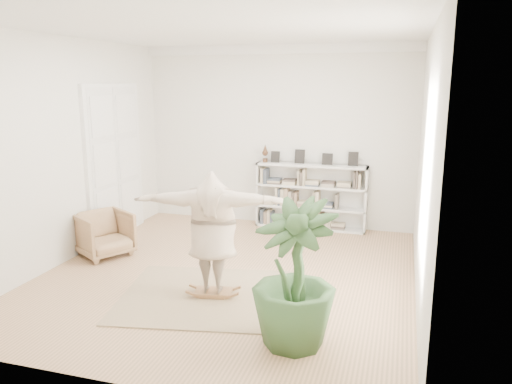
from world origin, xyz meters
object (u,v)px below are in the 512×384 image
Objects in this scene: bookshelf at (311,197)px; houseplant at (294,274)px; rocker_board at (214,292)px; person at (212,230)px; armchair at (104,234)px.

houseplant is at bearing -81.80° from bookshelf.
person is at bearing 169.37° from rocker_board.
rocker_board is 0.27× the size of person.
bookshelf is 4.01m from armchair.
bookshelf is at bearing -18.65° from armchair.
armchair is at bearing -34.27° from person.
person is (2.38, -1.04, 0.59)m from armchair.
armchair is 1.50× the size of rocker_board.
rocker_board is (-0.66, -3.65, -0.57)m from bookshelf.
houseplant reaches higher than armchair.
armchair is 2.66m from person.
bookshelf is 1.07× the size of person.
bookshelf is 1.32× the size of houseplant.
person is 1.23× the size of houseplant.
person reaches higher than rocker_board.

